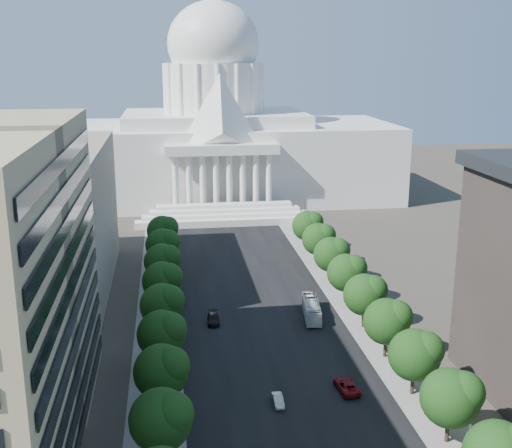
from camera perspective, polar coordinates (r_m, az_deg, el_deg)
name	(u,v)px	position (r m, az deg, el deg)	size (l,w,h in m)	color
road_asphalt	(252,296)	(132.11, -0.38, -6.39)	(30.00, 260.00, 0.01)	black
sidewalk_left	(158,300)	(131.16, -8.69, -6.73)	(8.00, 260.00, 0.02)	gray
sidewalk_right	(342,291)	(135.74, 7.64, -5.93)	(8.00, 260.00, 0.02)	gray
capitol	(215,139)	(219.31, -3.67, 7.55)	(120.00, 56.00, 73.00)	white
office_block_left_far	(12,221)	(139.79, -20.86, 0.27)	(38.00, 52.00, 30.00)	gray
tree_l_c	(163,418)	(79.56, -8.23, -16.72)	(7.79, 7.60, 9.97)	#33261C
tree_l_d	(164,370)	(90.01, -8.22, -12.73)	(7.79, 7.60, 9.97)	#33261C
tree_l_e	(164,333)	(100.81, -8.22, -9.58)	(7.79, 7.60, 9.97)	#33261C
tree_l_f	(164,304)	(111.85, -8.21, -7.05)	(7.79, 7.60, 9.97)	#33261C
tree_l_g	(164,280)	(123.07, -8.21, -4.97)	(7.79, 7.60, 9.97)	#33261C
tree_l_h	(164,261)	(134.43, -8.21, -3.24)	(7.79, 7.60, 9.97)	#33261C
tree_l_i	(164,244)	(145.89, -8.20, -1.78)	(7.79, 7.60, 9.97)	#33261C
tree_l_j	(164,230)	(157.43, -8.20, -0.54)	(7.79, 7.60, 9.97)	#33261C
tree_r_c	(454,397)	(86.66, 17.15, -14.45)	(7.79, 7.60, 9.97)	#33261C
tree_r_d	(417,354)	(96.35, 14.14, -11.11)	(7.79, 7.60, 9.97)	#33261C
tree_r_e	(389,320)	(106.50, 11.75, -8.37)	(7.79, 7.60, 9.97)	#33261C
tree_r_f	(367,293)	(117.01, 9.80, -6.11)	(7.79, 7.60, 9.97)	#33261C
tree_r_g	(348,272)	(127.78, 8.19, -4.21)	(7.79, 7.60, 9.97)	#33261C
tree_r_h	(333,253)	(138.75, 6.84, -2.61)	(7.79, 7.60, 9.97)	#33261C
tree_r_i	(320,238)	(149.88, 5.69, -1.25)	(7.79, 7.60, 9.97)	#33261C
tree_r_j	(309,225)	(161.13, 4.70, -0.07)	(7.79, 7.60, 9.97)	#33261C
streetlight_b	(468,404)	(86.98, 18.32, -14.91)	(2.61, 0.44, 9.00)	gray
streetlight_c	(398,323)	(107.43, 12.49, -8.57)	(2.61, 0.44, 9.00)	gray
streetlight_d	(354,272)	(129.49, 8.70, -4.27)	(2.61, 0.44, 9.00)	gray
streetlight_e	(324,238)	(152.46, 6.06, -1.23)	(2.61, 0.44, 9.00)	gray
streetlight_f	(302,213)	(175.99, 4.13, 1.01)	(2.61, 0.44, 9.00)	gray
car_silver	(278,400)	(93.82, 1.97, -15.40)	(1.37, 3.92, 1.29)	#B4B7BC
car_red	(347,386)	(97.85, 8.05, -14.07)	(2.67, 5.79, 1.61)	maroon
car_dark_b	(213,319)	(119.37, -3.81, -8.41)	(2.21, 5.43, 1.58)	black
city_bus	(312,309)	(121.76, 4.96, -7.52)	(2.76, 11.80, 3.29)	silver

